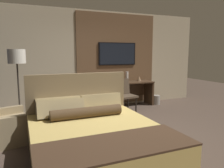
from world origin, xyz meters
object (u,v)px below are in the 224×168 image
at_px(armchair_by_window, 5,128).
at_px(floor_lamp, 17,63).
at_px(bed, 94,140).
at_px(waste_bin, 156,100).
at_px(tv, 117,54).
at_px(vase_tall, 127,76).
at_px(vase_short, 139,78).
at_px(desk, 120,90).
at_px(desk_chair, 124,92).
at_px(book, 112,82).

height_order(armchair_by_window, floor_lamp, floor_lamp).
xyz_separation_m(bed, waste_bin, (2.94, 2.74, -0.20)).
distance_m(tv, armchair_by_window, 3.76).
relative_size(vase_tall, waste_bin, 1.07).
xyz_separation_m(vase_tall, vase_short, (0.41, -0.01, -0.07)).
distance_m(desk, floor_lamp, 3.10).
bearing_deg(waste_bin, tv, 160.22).
relative_size(armchair_by_window, waste_bin, 3.65).
relative_size(bed, armchair_by_window, 2.07).
distance_m(tv, vase_short, 1.02).
distance_m(armchair_by_window, floor_lamp, 1.28).
bearing_deg(vase_tall, tv, 149.84).
bearing_deg(desk_chair, vase_short, 30.73).
height_order(bed, armchair_by_window, bed).
distance_m(tv, desk_chair, 1.32).
bearing_deg(armchair_by_window, book, -76.13).
bearing_deg(desk_chair, armchair_by_window, -167.64).
relative_size(bed, book, 8.56).
relative_size(floor_lamp, vase_short, 11.03).
bearing_deg(vase_short, vase_tall, 178.10).
bearing_deg(waste_bin, vase_tall, 163.44).
bearing_deg(desk_chair, vase_tall, 50.69).
xyz_separation_m(desk_chair, vase_short, (0.82, 0.64, 0.28)).
height_order(vase_short, book, vase_short).
bearing_deg(bed, armchair_by_window, 132.69).
bearing_deg(tv, desk, -90.00).
distance_m(book, waste_bin, 1.55).
height_order(desk_chair, armchair_by_window, desk_chair).
xyz_separation_m(desk_chair, armchair_by_window, (-2.87, -1.01, -0.27)).
xyz_separation_m(desk_chair, floor_lamp, (-2.62, -0.48, 0.87)).
bearing_deg(desk_chair, desk, 67.70).
bearing_deg(vase_tall, book, -174.24).
bearing_deg(vase_tall, floor_lamp, -159.54).
height_order(armchair_by_window, vase_short, vase_short).
distance_m(desk_chair, vase_short, 1.08).
bearing_deg(bed, vase_tall, 55.93).
bearing_deg(tv, floor_lamp, -155.28).
bearing_deg(vase_short, floor_lamp, -162.02).
xyz_separation_m(bed, desk_chair, (1.63, 2.36, 0.19)).
bearing_deg(waste_bin, book, 171.19).
bearing_deg(book, desk_chair, -81.35).
distance_m(desk_chair, vase_tall, 0.85).
bearing_deg(tv, waste_bin, -19.78).
distance_m(vase_tall, waste_bin, 1.20).
bearing_deg(floor_lamp, waste_bin, 12.36).
bearing_deg(desk_chair, floor_lamp, -176.70).
height_order(vase_short, waste_bin, vase_short).
distance_m(floor_lamp, waste_bin, 4.21).
xyz_separation_m(desk, waste_bin, (1.16, -0.19, -0.37)).
xyz_separation_m(desk, tv, (-0.00, 0.22, 1.06)).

